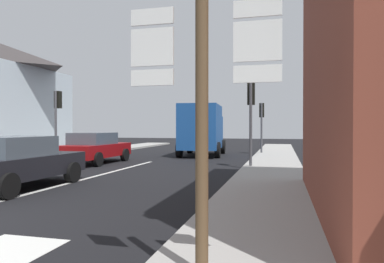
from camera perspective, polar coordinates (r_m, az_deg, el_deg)
name	(u,v)px	position (r m, az deg, el deg)	size (l,w,h in m)	color
ground_plane	(135,166)	(16.06, -9.18, -5.50)	(80.00, 80.00, 0.00)	black
sidewalk_right	(271,175)	(12.77, 12.57, -6.79)	(2.36, 44.00, 0.14)	#9E9B96
lane_centre_stripe	(87,178)	(12.52, -16.54, -7.24)	(0.16, 12.00, 0.01)	silver
sedan_near	(16,162)	(11.12, -26.44, -4.37)	(1.97, 4.20, 1.47)	black
sedan_far	(95,147)	(17.65, -15.30, -2.48)	(2.01, 4.22, 1.47)	maroon
delivery_truck	(202,129)	(21.57, 1.63, 0.47)	(2.80, 5.15, 3.05)	#19478C
route_sign_post	(202,110)	(3.81, 1.64, 3.48)	(1.66, 0.14, 3.20)	brown
traffic_light_near_right	(251,105)	(14.96, 9.45, 4.16)	(0.30, 0.49, 3.56)	#47474C
traffic_light_far_right	(262,116)	(22.92, 11.12, 2.38)	(0.30, 0.49, 3.26)	#47474C
traffic_light_near_left	(57,109)	(19.98, -20.80, 3.39)	(0.30, 0.49, 3.63)	#47474C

